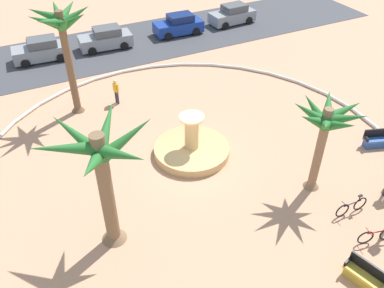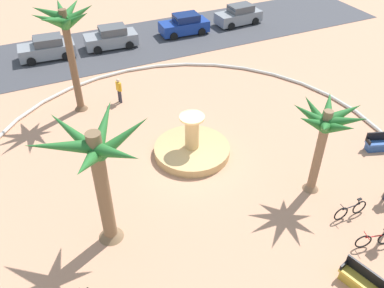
% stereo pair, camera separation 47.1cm
% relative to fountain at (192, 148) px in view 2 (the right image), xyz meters
% --- Properties ---
extents(ground_plane, '(80.00, 80.00, 0.00)m').
position_rel_fountain_xyz_m(ground_plane, '(-0.29, -0.64, -0.33)').
color(ground_plane, tan).
extents(plaza_curb, '(22.04, 22.04, 0.20)m').
position_rel_fountain_xyz_m(plaza_curb, '(-0.29, -0.64, -0.23)').
color(plaza_curb, silver).
rests_on(plaza_curb, ground).
extents(street_asphalt, '(48.00, 8.00, 0.03)m').
position_rel_fountain_xyz_m(street_asphalt, '(-0.29, 14.78, -0.31)').
color(street_asphalt, '#424247').
rests_on(street_asphalt, ground).
extents(fountain, '(3.97, 3.97, 2.35)m').
position_rel_fountain_xyz_m(fountain, '(0.00, 0.00, 0.00)').
color(fountain, tan).
rests_on(fountain, ground).
extents(palm_tree_near_fountain, '(4.51, 4.25, 5.64)m').
position_rel_fountain_xyz_m(palm_tree_near_fountain, '(-5.44, -3.60, 3.66)').
color(palm_tree_near_fountain, brown).
rests_on(palm_tree_near_fountain, ground).
extents(palm_tree_by_curb, '(3.46, 3.49, 6.42)m').
position_rel_fountain_xyz_m(palm_tree_by_curb, '(-4.32, 6.83, 4.67)').
color(palm_tree_by_curb, brown).
rests_on(palm_tree_by_curb, ground).
extents(palm_tree_mid_plaza, '(3.22, 3.12, 4.66)m').
position_rel_fountain_xyz_m(palm_tree_mid_plaza, '(3.98, -4.82, 3.25)').
color(palm_tree_mid_plaza, '#8E6B4C').
rests_on(palm_tree_mid_plaza, ground).
extents(bench_east, '(0.90, 1.68, 1.00)m').
position_rel_fountain_xyz_m(bench_east, '(2.25, -9.88, 0.02)').
color(bench_east, gold).
rests_on(bench_east, ground).
extents(bench_west, '(1.68, 1.00, 1.00)m').
position_rel_fountain_xyz_m(bench_west, '(9.23, -3.92, 0.02)').
color(bench_west, '#335BA8').
rests_on(bench_west, ground).
extents(bicycle_red_frame, '(1.72, 0.44, 0.94)m').
position_rel_fountain_xyz_m(bicycle_red_frame, '(4.40, -6.96, 0.06)').
color(bicycle_red_frame, black).
rests_on(bicycle_red_frame, ground).
extents(bicycle_by_lamppost, '(1.68, 0.58, 0.94)m').
position_rel_fountain_xyz_m(bicycle_by_lamppost, '(4.17, -8.63, 0.06)').
color(bicycle_by_lamppost, black).
rests_on(bicycle_by_lamppost, ground).
extents(person_pedestrian_stroll, '(0.29, 0.51, 1.63)m').
position_rel_fountain_xyz_m(person_pedestrian_stroll, '(-1.89, 6.58, 0.59)').
color(person_pedestrian_stroll, '#33333D').
rests_on(person_pedestrian_stroll, ground).
extents(parked_car_leftmost, '(4.12, 2.15, 1.67)m').
position_rel_fountain_xyz_m(parked_car_leftmost, '(-4.88, 14.87, 0.45)').
color(parked_car_leftmost, gray).
rests_on(parked_car_leftmost, ground).
extents(parked_car_second, '(4.11, 2.14, 1.67)m').
position_rel_fountain_xyz_m(parked_car_second, '(-0.03, 14.76, 0.45)').
color(parked_car_second, gray).
rests_on(parked_car_second, ground).
extents(parked_car_third, '(4.07, 2.05, 1.67)m').
position_rel_fountain_xyz_m(parked_car_third, '(6.21, 14.76, 0.45)').
color(parked_car_third, navy).
rests_on(parked_car_third, ground).
extents(parked_car_rightmost, '(4.08, 2.07, 1.67)m').
position_rel_fountain_xyz_m(parked_car_rightmost, '(11.42, 14.78, 0.45)').
color(parked_car_rightmost, gray).
rests_on(parked_car_rightmost, ground).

